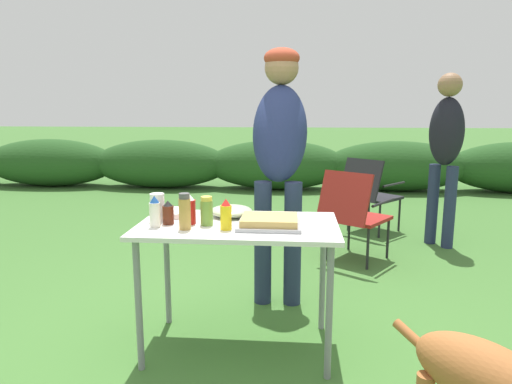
# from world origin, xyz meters

# --- Properties ---
(ground_plane) EXTENTS (60.00, 60.00, 0.00)m
(ground_plane) POSITION_xyz_m (0.00, 0.00, 0.00)
(ground_plane) COLOR #3D6B2D
(shrub_hedge) EXTENTS (14.40, 0.90, 0.83)m
(shrub_hedge) POSITION_xyz_m (0.00, 5.26, 0.41)
(shrub_hedge) COLOR #234C1E
(shrub_hedge) RESTS_ON ground
(folding_table) EXTENTS (1.10, 0.64, 0.74)m
(folding_table) POSITION_xyz_m (0.00, 0.00, 0.66)
(folding_table) COLOR silver
(folding_table) RESTS_ON ground
(food_tray) EXTENTS (0.34, 0.28, 0.06)m
(food_tray) POSITION_xyz_m (0.18, -0.05, 0.77)
(food_tray) COLOR #9E9EA3
(food_tray) RESTS_ON folding_table
(plate_stack) EXTENTS (0.22, 0.22, 0.03)m
(plate_stack) POSITION_xyz_m (-0.39, 0.16, 0.76)
(plate_stack) COLOR white
(plate_stack) RESTS_ON folding_table
(mixing_bowl) EXTENTS (0.25, 0.25, 0.06)m
(mixing_bowl) POSITION_xyz_m (-0.06, 0.17, 0.77)
(mixing_bowl) COLOR #ADBC99
(mixing_bowl) RESTS_ON folding_table
(paper_cup_stack) EXTENTS (0.08, 0.08, 0.16)m
(paper_cup_stack) POSITION_xyz_m (-0.46, 0.01, 0.82)
(paper_cup_stack) COLOR white
(paper_cup_stack) RESTS_ON folding_table
(mayo_bottle) EXTENTS (0.06, 0.06, 0.17)m
(mayo_bottle) POSITION_xyz_m (-0.43, -0.11, 0.82)
(mayo_bottle) COLOR silver
(mayo_bottle) RESTS_ON folding_table
(mustard_bottle) EXTENTS (0.06, 0.06, 0.17)m
(mustard_bottle) POSITION_xyz_m (-0.05, -0.13, 0.82)
(mustard_bottle) COLOR yellow
(mustard_bottle) RESTS_ON folding_table
(spice_jar) EXTENTS (0.06, 0.06, 0.19)m
(spice_jar) POSITION_xyz_m (-0.26, -0.14, 0.83)
(spice_jar) COLOR #B2893D
(spice_jar) RESTS_ON folding_table
(bbq_sauce_bottle) EXTENTS (0.06, 0.06, 0.13)m
(bbq_sauce_bottle) POSITION_xyz_m (-0.38, -0.04, 0.80)
(bbq_sauce_bottle) COLOR #562314
(bbq_sauce_bottle) RESTS_ON folding_table
(relish_jar) EXTENTS (0.07, 0.07, 0.16)m
(relish_jar) POSITION_xyz_m (-0.17, -0.05, 0.82)
(relish_jar) COLOR olive
(relish_jar) RESTS_ON folding_table
(ketchup_bottle) EXTENTS (0.07, 0.07, 0.17)m
(ketchup_bottle) POSITION_xyz_m (-0.27, -0.03, 0.82)
(ketchup_bottle) COLOR red
(ketchup_bottle) RESTS_ON folding_table
(standing_person_in_dark_puffer) EXTENTS (0.39, 0.53, 1.79)m
(standing_person_in_dark_puffer) POSITION_xyz_m (0.20, 0.77, 1.13)
(standing_person_in_dark_puffer) COLOR #232D4C
(standing_person_in_dark_puffer) RESTS_ON ground
(standing_person_in_navy_coat) EXTENTS (0.42, 0.43, 1.70)m
(standing_person_in_navy_coat) POSITION_xyz_m (1.77, 2.15, 1.03)
(standing_person_in_navy_coat) COLOR #232D4C
(standing_person_in_navy_coat) RESTS_ON ground
(camp_chair_green_behind_table) EXTENTS (0.74, 0.75, 0.83)m
(camp_chair_green_behind_table) POSITION_xyz_m (1.13, 2.58, 0.47)
(camp_chair_green_behind_table) COLOR #232328
(camp_chair_green_behind_table) RESTS_ON ground
(camp_chair_near_hedge) EXTENTS (0.72, 0.75, 0.83)m
(camp_chair_near_hedge) POSITION_xyz_m (0.83, 1.56, 0.47)
(camp_chair_near_hedge) COLOR maroon
(camp_chair_near_hedge) RESTS_ON ground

